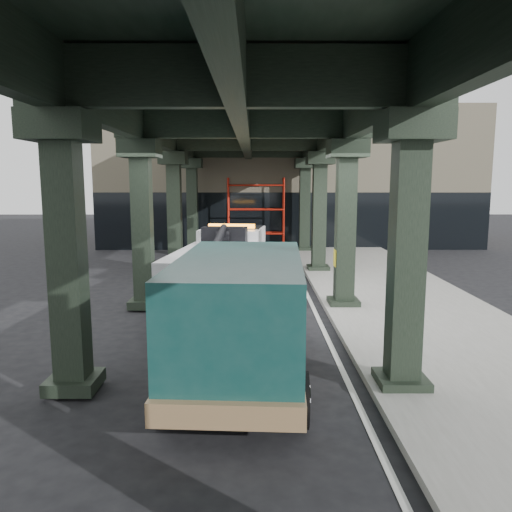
{
  "coord_description": "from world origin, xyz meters",
  "views": [
    {
      "loc": [
        -0.1,
        -12.7,
        3.83
      ],
      "look_at": [
        -0.05,
        1.43,
        1.7
      ],
      "focal_mm": 35.0,
      "sensor_mm": 36.0,
      "label": 1
    }
  ],
  "objects": [
    {
      "name": "ground",
      "position": [
        0.0,
        0.0,
        0.0
      ],
      "size": [
        90.0,
        90.0,
        0.0
      ],
      "primitive_type": "plane",
      "color": "black",
      "rests_on": "ground"
    },
    {
      "name": "sidewalk",
      "position": [
        4.5,
        2.0,
        0.07
      ],
      "size": [
        5.0,
        40.0,
        0.15
      ],
      "primitive_type": "cube",
      "color": "gray",
      "rests_on": "ground"
    },
    {
      "name": "lane_stripe",
      "position": [
        1.7,
        2.0,
        0.01
      ],
      "size": [
        0.12,
        38.0,
        0.01
      ],
      "primitive_type": "cube",
      "color": "silver",
      "rests_on": "ground"
    },
    {
      "name": "viaduct",
      "position": [
        -0.4,
        2.0,
        5.46
      ],
      "size": [
        7.4,
        32.0,
        6.4
      ],
      "color": "black",
      "rests_on": "ground"
    },
    {
      "name": "building",
      "position": [
        2.0,
        20.0,
        4.0
      ],
      "size": [
        22.0,
        10.0,
        8.0
      ],
      "primitive_type": "cube",
      "color": "#C6B793",
      "rests_on": "ground"
    },
    {
      "name": "scaffolding",
      "position": [
        0.0,
        14.64,
        2.11
      ],
      "size": [
        3.08,
        0.88,
        4.0
      ],
      "color": "red",
      "rests_on": "ground"
    },
    {
      "name": "tow_truck",
      "position": [
        -1.09,
        2.96,
        1.21
      ],
      "size": [
        2.99,
        7.73,
        2.47
      ],
      "rotation": [
        0.0,
        0.0,
        -0.13
      ],
      "color": "black",
      "rests_on": "ground"
    },
    {
      "name": "towed_van",
      "position": [
        -0.34,
        -3.35,
        1.32
      ],
      "size": [
        2.72,
        6.16,
        2.45
      ],
      "rotation": [
        0.0,
        0.0,
        -0.06
      ],
      "color": "#113D3A",
      "rests_on": "ground"
    }
  ]
}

